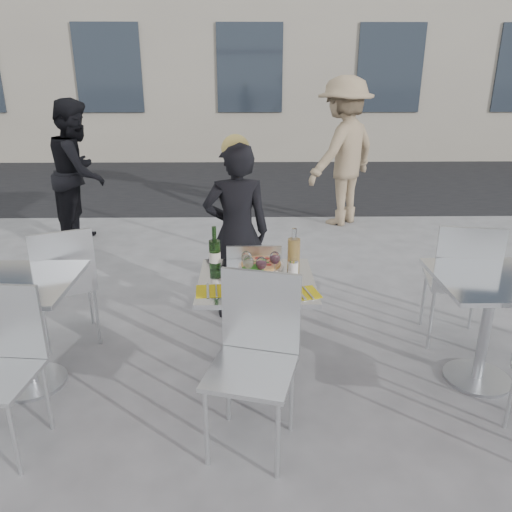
{
  "coord_description": "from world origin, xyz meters",
  "views": [
    {
      "loc": [
        -0.05,
        -2.86,
        1.98
      ],
      "look_at": [
        0.0,
        0.15,
        0.85
      ],
      "focal_mm": 35.0,
      "sensor_mm": 36.0,
      "label": 1
    }
  ],
  "objects_px": {
    "pedestrian_b": "(343,152)",
    "napkin_right": "(303,293)",
    "pizza_far": "(261,264)",
    "wine_bottle": "(215,253)",
    "sugar_shaker": "(293,268)",
    "wineglass_red_a": "(261,264)",
    "side_chair_rfar": "(462,275)",
    "wineglass_white_b": "(246,258)",
    "wineglass_white_a": "(248,263)",
    "carafe": "(294,254)",
    "napkin_left": "(211,291)",
    "pedestrian_a": "(79,173)",
    "pizza_near": "(251,288)",
    "woman_diner": "(237,233)",
    "chair_far": "(254,285)",
    "side_table_right": "(489,308)",
    "side_chair_lfar": "(65,277)",
    "chair_near": "(255,347)",
    "main_table": "(256,310)",
    "side_table_left": "(20,311)",
    "salad_plate": "(252,273)",
    "wineglass_red_b": "(275,259)"
  },
  "relations": [
    {
      "from": "pizza_near",
      "to": "side_table_right",
      "type": "bearing_deg",
      "value": 5.49
    },
    {
      "from": "pedestrian_b",
      "to": "chair_near",
      "type": "bearing_deg",
      "value": 28.69
    },
    {
      "from": "pedestrian_b",
      "to": "napkin_left",
      "type": "bearing_deg",
      "value": 23.97
    },
    {
      "from": "pizza_far",
      "to": "wine_bottle",
      "type": "bearing_deg",
      "value": -170.71
    },
    {
      "from": "salad_plate",
      "to": "carafe",
      "type": "distance_m",
      "value": 0.3
    },
    {
      "from": "side_table_left",
      "to": "wineglass_red_a",
      "type": "relative_size",
      "value": 4.76
    },
    {
      "from": "pedestrian_a",
      "to": "pizza_near",
      "type": "relative_size",
      "value": 5.65
    },
    {
      "from": "carafe",
      "to": "napkin_left",
      "type": "height_order",
      "value": "carafe"
    },
    {
      "from": "pizza_far",
      "to": "side_chair_lfar",
      "type": "bearing_deg",
      "value": 168.06
    },
    {
      "from": "side_chair_rfar",
      "to": "woman_diner",
      "type": "xyz_separation_m",
      "value": [
        -1.65,
        0.54,
        0.16
      ]
    },
    {
      "from": "chair_near",
      "to": "pizza_far",
      "type": "bearing_deg",
      "value": 101.5
    },
    {
      "from": "pedestrian_b",
      "to": "napkin_right",
      "type": "relative_size",
      "value": 8.83
    },
    {
      "from": "pizza_near",
      "to": "napkin_right",
      "type": "distance_m",
      "value": 0.31
    },
    {
      "from": "salad_plate",
      "to": "wine_bottle",
      "type": "relative_size",
      "value": 0.75
    },
    {
      "from": "side_table_right",
      "to": "wineglass_red_a",
      "type": "distance_m",
      "value": 1.51
    },
    {
      "from": "pizza_far",
      "to": "napkin_left",
      "type": "distance_m",
      "value": 0.49
    },
    {
      "from": "pedestrian_b",
      "to": "side_chair_rfar",
      "type": "bearing_deg",
      "value": 49.92
    },
    {
      "from": "pedestrian_b",
      "to": "napkin_left",
      "type": "height_order",
      "value": "pedestrian_b"
    },
    {
      "from": "side_chair_rfar",
      "to": "pizza_far",
      "type": "height_order",
      "value": "side_chair_rfar"
    },
    {
      "from": "sugar_shaker",
      "to": "napkin_right",
      "type": "distance_m",
      "value": 0.28
    },
    {
      "from": "side_table_right",
      "to": "pedestrian_a",
      "type": "relative_size",
      "value": 0.45
    },
    {
      "from": "sugar_shaker",
      "to": "wineglass_red_a",
      "type": "distance_m",
      "value": 0.23
    },
    {
      "from": "carafe",
      "to": "napkin_left",
      "type": "xyz_separation_m",
      "value": [
        -0.51,
        -0.3,
        -0.11
      ]
    },
    {
      "from": "chair_near",
      "to": "wineglass_red_a",
      "type": "xyz_separation_m",
      "value": [
        0.04,
        0.5,
        0.28
      ]
    },
    {
      "from": "side_chair_rfar",
      "to": "wineglass_white_b",
      "type": "xyz_separation_m",
      "value": [
        -1.56,
        -0.37,
        0.28
      ]
    },
    {
      "from": "pizza_near",
      "to": "napkin_left",
      "type": "relative_size",
      "value": 1.49
    },
    {
      "from": "main_table",
      "to": "pizza_near",
      "type": "height_order",
      "value": "pizza_near"
    },
    {
      "from": "pizza_near",
      "to": "pizza_far",
      "type": "relative_size",
      "value": 0.98
    },
    {
      "from": "pedestrian_a",
      "to": "pedestrian_b",
      "type": "height_order",
      "value": "pedestrian_b"
    },
    {
      "from": "woman_diner",
      "to": "chair_far",
      "type": "bearing_deg",
      "value": 97.22
    },
    {
      "from": "side_table_right",
      "to": "salad_plate",
      "type": "xyz_separation_m",
      "value": [
        -1.53,
        0.02,
        0.25
      ]
    },
    {
      "from": "woman_diner",
      "to": "wine_bottle",
      "type": "height_order",
      "value": "woman_diner"
    },
    {
      "from": "pedestrian_b",
      "to": "napkin_right",
      "type": "distance_m",
      "value": 4.05
    },
    {
      "from": "carafe",
      "to": "sugar_shaker",
      "type": "distance_m",
      "value": 0.1
    },
    {
      "from": "chair_near",
      "to": "pizza_far",
      "type": "height_order",
      "value": "chair_near"
    },
    {
      "from": "wineglass_red_b",
      "to": "side_chair_rfar",
      "type": "bearing_deg",
      "value": 15.46
    },
    {
      "from": "side_table_left",
      "to": "pedestrian_b",
      "type": "relative_size",
      "value": 0.39
    },
    {
      "from": "main_table",
      "to": "wine_bottle",
      "type": "bearing_deg",
      "value": 148.14
    },
    {
      "from": "side_chair_rfar",
      "to": "wineglass_red_b",
      "type": "distance_m",
      "value": 1.46
    },
    {
      "from": "side_chair_lfar",
      "to": "carafe",
      "type": "bearing_deg",
      "value": 142.15
    },
    {
      "from": "wineglass_white_a",
      "to": "carafe",
      "type": "bearing_deg",
      "value": 24.67
    },
    {
      "from": "carafe",
      "to": "napkin_right",
      "type": "bearing_deg",
      "value": -85.4
    },
    {
      "from": "woman_diner",
      "to": "pizza_far",
      "type": "relative_size",
      "value": 4.84
    },
    {
      "from": "chair_far",
      "to": "napkin_left",
      "type": "distance_m",
      "value": 0.74
    },
    {
      "from": "woman_diner",
      "to": "salad_plate",
      "type": "xyz_separation_m",
      "value": [
        0.12,
        -0.98,
        0.05
      ]
    },
    {
      "from": "side_chair_rfar",
      "to": "wineglass_white_a",
      "type": "xyz_separation_m",
      "value": [
        -1.55,
        -0.46,
        0.28
      ]
    },
    {
      "from": "wineglass_white_b",
      "to": "side_table_right",
      "type": "bearing_deg",
      "value": -3.18
    },
    {
      "from": "side_table_left",
      "to": "wineglass_white_b",
      "type": "xyz_separation_m",
      "value": [
        1.44,
        0.09,
        0.32
      ]
    },
    {
      "from": "chair_far",
      "to": "wineglass_white_b",
      "type": "height_order",
      "value": "wineglass_white_b"
    },
    {
      "from": "side_table_right",
      "to": "pizza_far",
      "type": "distance_m",
      "value": 1.5
    }
  ]
}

